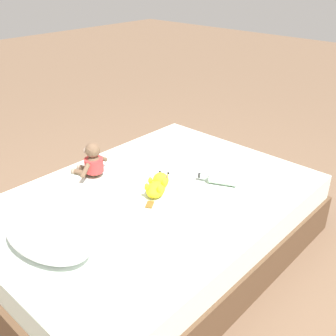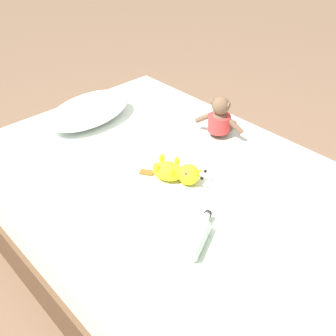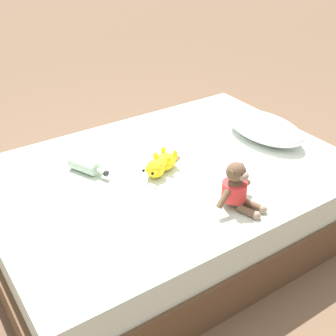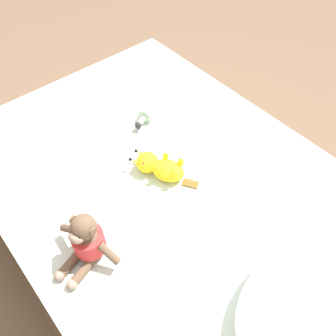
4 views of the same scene
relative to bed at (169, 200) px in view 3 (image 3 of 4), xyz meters
name	(u,v)px [view 3 (image 3 of 4)]	position (x,y,z in m)	size (l,w,h in m)	color
ground_plane	(169,228)	(0.00, 0.00, -0.21)	(16.00, 16.00, 0.00)	brown
bed	(169,200)	(0.00, 0.00, 0.00)	(1.43, 2.01, 0.43)	brown
pillow	(265,128)	(0.03, 0.69, 0.29)	(0.56, 0.35, 0.14)	white
plush_monkey	(236,189)	(0.46, 0.08, 0.31)	(0.24, 0.28, 0.24)	brown
plush_yellow_creature	(161,164)	(0.00, -0.05, 0.26)	(0.20, 0.32, 0.10)	yellow
glass_bottle	(85,166)	(-0.22, -0.40, 0.25)	(0.25, 0.15, 0.07)	#B2D1B7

